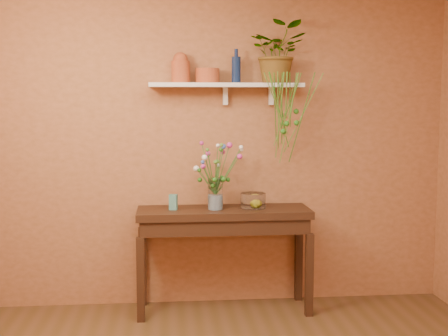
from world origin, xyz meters
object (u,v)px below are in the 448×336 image
object	(u,v)px
terracotta_jug	(181,68)
glass_bowl	(253,201)
sideboard	(224,224)
glass_vase	(215,196)
bouquet	(216,163)
blue_bottle	(236,69)
spider_plant	(278,53)

from	to	relation	value
terracotta_jug	glass_bowl	size ratio (longest dim) A/B	1.21
sideboard	glass_vase	size ratio (longest dim) A/B	5.52
terracotta_jug	sideboard	bearing A→B (deg)	-23.07
terracotta_jug	bouquet	xyz separation A→B (m)	(0.28, -0.18, -0.79)
blue_bottle	terracotta_jug	bearing A→B (deg)	177.59
blue_bottle	spider_plant	world-z (taller)	spider_plant
sideboard	blue_bottle	bearing A→B (deg)	47.69
blue_bottle	glass_bowl	world-z (taller)	blue_bottle
terracotta_jug	blue_bottle	bearing A→B (deg)	-2.41
glass_vase	blue_bottle	bearing A→B (deg)	38.10
terracotta_jug	blue_bottle	size ratio (longest dim) A/B	0.90
sideboard	spider_plant	size ratio (longest dim) A/B	2.82
sideboard	spider_plant	xyz separation A→B (m)	(0.48, 0.15, 1.44)
glass_vase	glass_bowl	bearing A→B (deg)	6.75
sideboard	terracotta_jug	distance (m)	1.36
glass_vase	terracotta_jug	bearing A→B (deg)	148.83
sideboard	blue_bottle	world-z (taller)	blue_bottle
glass_bowl	spider_plant	bearing A→B (deg)	29.44
spider_plant	glass_vase	world-z (taller)	spider_plant
spider_plant	glass_bowl	bearing A→B (deg)	-150.56
blue_bottle	glass_vase	distance (m)	1.09
sideboard	glass_bowl	world-z (taller)	glass_bowl
blue_bottle	spider_plant	bearing A→B (deg)	2.92
bouquet	glass_bowl	distance (m)	0.47
terracotta_jug	glass_bowl	bearing A→B (deg)	-12.21
glass_vase	bouquet	xyz separation A→B (m)	(0.00, -0.01, 0.28)
sideboard	terracotta_jug	world-z (taller)	terracotta_jug
spider_plant	bouquet	bearing A→B (deg)	-162.47
sideboard	spider_plant	distance (m)	1.53
bouquet	glass_bowl	xyz separation A→B (m)	(0.32, 0.04, -0.33)
blue_bottle	glass_vase	bearing A→B (deg)	-141.90
glass_bowl	sideboard	bearing A→B (deg)	-175.68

